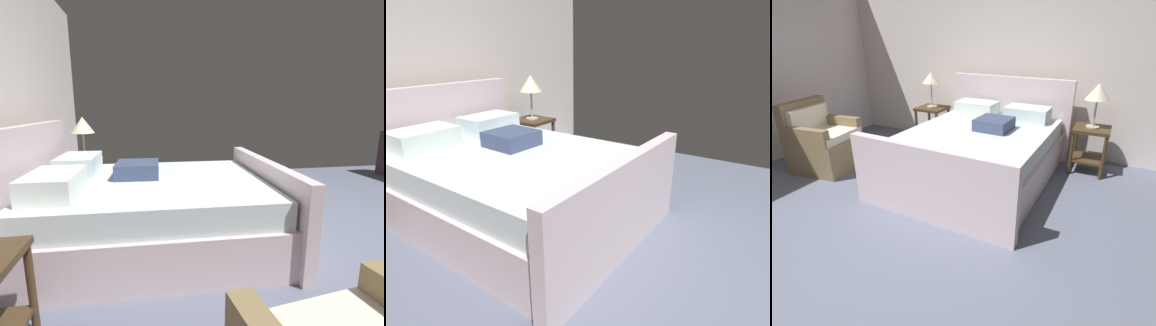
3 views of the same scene
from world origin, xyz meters
The scene contains 5 objects.
ground_plane centered at (0.00, 0.00, -0.01)m, with size 5.57×6.19×0.02m, color slate.
wall_back centered at (0.00, 3.15, 1.38)m, with size 5.69×0.12×2.77m, color silver.
bed centered at (0.07, 1.87, 0.35)m, with size 1.84×2.30×1.13m.
nightstand_right centered at (1.28, 2.66, 0.40)m, with size 0.44×0.44×0.60m.
table_lamp_right centered at (1.28, 2.66, 1.04)m, with size 0.29×0.29×0.56m.
Camera 2 is at (-1.85, -0.15, 1.49)m, focal length 30.53 mm.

